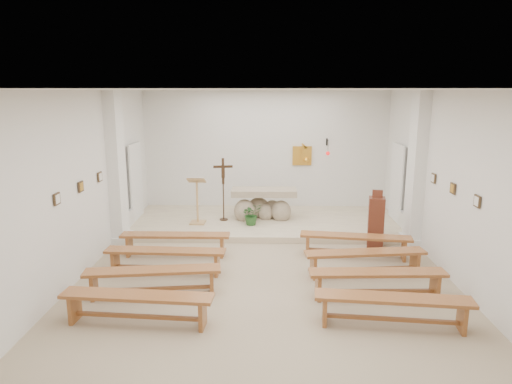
{
  "coord_description": "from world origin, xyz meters",
  "views": [
    {
      "loc": [
        0.02,
        -8.11,
        3.49
      ],
      "look_at": [
        -0.2,
        1.6,
        1.32
      ],
      "focal_mm": 32.0,
      "sensor_mm": 36.0,
      "label": 1
    }
  ],
  "objects_px": {
    "crucifix_stand": "(223,185)",
    "bench_right_third": "(377,278)",
    "altar": "(263,206)",
    "bench_left_fourth": "(137,302)",
    "bench_right_front": "(355,241)",
    "bench_right_fourth": "(393,304)",
    "bench_left_third": "(153,276)",
    "lectern": "(197,200)",
    "bench_left_second": "(166,256)",
    "donation_pedestal": "(376,222)",
    "bench_right_second": "(365,257)",
    "bench_left_front": "(175,239)"
  },
  "relations": [
    {
      "from": "bench_right_front",
      "to": "bench_left_second",
      "type": "distance_m",
      "value": 3.96
    },
    {
      "from": "lectern",
      "to": "bench_right_fourth",
      "type": "distance_m",
      "value": 6.12
    },
    {
      "from": "bench_left_front",
      "to": "bench_right_fourth",
      "type": "xyz_separation_m",
      "value": [
        3.84,
        -2.95,
        0.0
      ]
    },
    {
      "from": "bench_right_front",
      "to": "bench_left_fourth",
      "type": "bearing_deg",
      "value": -134.58
    },
    {
      "from": "crucifix_stand",
      "to": "bench_right_front",
      "type": "bearing_deg",
      "value": -45.5
    },
    {
      "from": "bench_left_front",
      "to": "bench_left_second",
      "type": "distance_m",
      "value": 0.98
    },
    {
      "from": "bench_right_fourth",
      "to": "donation_pedestal",
      "type": "bearing_deg",
      "value": 86.6
    },
    {
      "from": "crucifix_stand",
      "to": "bench_left_third",
      "type": "distance_m",
      "value": 4.39
    },
    {
      "from": "bench_left_third",
      "to": "donation_pedestal",
      "type": "bearing_deg",
      "value": 24.55
    },
    {
      "from": "altar",
      "to": "bench_left_fourth",
      "type": "bearing_deg",
      "value": -109.54
    },
    {
      "from": "bench_right_third",
      "to": "donation_pedestal",
      "type": "bearing_deg",
      "value": 75.58
    },
    {
      "from": "bench_right_second",
      "to": "bench_right_third",
      "type": "distance_m",
      "value": 0.98
    },
    {
      "from": "bench_left_fourth",
      "to": "bench_right_fourth",
      "type": "distance_m",
      "value": 3.84
    },
    {
      "from": "lectern",
      "to": "bench_left_front",
      "type": "distance_m",
      "value": 1.99
    },
    {
      "from": "lectern",
      "to": "bench_left_front",
      "type": "height_order",
      "value": "lectern"
    },
    {
      "from": "bench_right_front",
      "to": "bench_right_fourth",
      "type": "xyz_separation_m",
      "value": [
        0.0,
        -2.95,
        0.0
      ]
    },
    {
      "from": "bench_left_second",
      "to": "bench_left_third",
      "type": "bearing_deg",
      "value": -87.72
    },
    {
      "from": "lectern",
      "to": "bench_right_fourth",
      "type": "relative_size",
      "value": 0.53
    },
    {
      "from": "altar",
      "to": "bench_right_fourth",
      "type": "xyz_separation_m",
      "value": [
        1.98,
        -5.41,
        -0.12
      ]
    },
    {
      "from": "lectern",
      "to": "donation_pedestal",
      "type": "height_order",
      "value": "lectern"
    },
    {
      "from": "altar",
      "to": "bench_left_front",
      "type": "relative_size",
      "value": 0.74
    },
    {
      "from": "bench_right_front",
      "to": "bench_right_second",
      "type": "relative_size",
      "value": 1.0
    },
    {
      "from": "crucifix_stand",
      "to": "donation_pedestal",
      "type": "height_order",
      "value": "crucifix_stand"
    },
    {
      "from": "lectern",
      "to": "bench_right_third",
      "type": "distance_m",
      "value": 5.37
    },
    {
      "from": "crucifix_stand",
      "to": "bench_left_third",
      "type": "xyz_separation_m",
      "value": [
        -0.83,
        -4.25,
        -0.73
      ]
    },
    {
      "from": "donation_pedestal",
      "to": "bench_left_third",
      "type": "relative_size",
      "value": 0.56
    },
    {
      "from": "bench_right_second",
      "to": "bench_right_fourth",
      "type": "height_order",
      "value": "same"
    },
    {
      "from": "bench_left_front",
      "to": "altar",
      "type": "bearing_deg",
      "value": 52.82
    },
    {
      "from": "bench_right_front",
      "to": "bench_right_fourth",
      "type": "bearing_deg",
      "value": -82.13
    },
    {
      "from": "donation_pedestal",
      "to": "bench_right_third",
      "type": "height_order",
      "value": "donation_pedestal"
    },
    {
      "from": "bench_left_third",
      "to": "bench_right_third",
      "type": "height_order",
      "value": "same"
    },
    {
      "from": "crucifix_stand",
      "to": "bench_left_third",
      "type": "bearing_deg",
      "value": -109.36
    },
    {
      "from": "bench_right_fourth",
      "to": "bench_right_second",
      "type": "bearing_deg",
      "value": 95.76
    },
    {
      "from": "altar",
      "to": "donation_pedestal",
      "type": "xyz_separation_m",
      "value": [
        2.58,
        -1.72,
        0.09
      ]
    },
    {
      "from": "lectern",
      "to": "donation_pedestal",
      "type": "xyz_separation_m",
      "value": [
        4.25,
        -1.2,
        -0.19
      ]
    },
    {
      "from": "bench_left_second",
      "to": "bench_right_third",
      "type": "height_order",
      "value": "same"
    },
    {
      "from": "bench_left_third",
      "to": "bench_right_fourth",
      "type": "distance_m",
      "value": 3.96
    },
    {
      "from": "bench_right_second",
      "to": "bench_left_front",
      "type": "bearing_deg",
      "value": 158.66
    },
    {
      "from": "bench_right_front",
      "to": "bench_left_fourth",
      "type": "xyz_separation_m",
      "value": [
        -3.84,
        -2.95,
        0.0
      ]
    },
    {
      "from": "crucifix_stand",
      "to": "bench_right_fourth",
      "type": "distance_m",
      "value": 6.09
    },
    {
      "from": "altar",
      "to": "bench_left_front",
      "type": "height_order",
      "value": "altar"
    },
    {
      "from": "altar",
      "to": "crucifix_stand",
      "type": "bearing_deg",
      "value": -170.76
    },
    {
      "from": "bench_right_third",
      "to": "bench_right_fourth",
      "type": "xyz_separation_m",
      "value": [
        0.0,
        -0.98,
        0.0
      ]
    },
    {
      "from": "lectern",
      "to": "bench_right_second",
      "type": "xyz_separation_m",
      "value": [
        3.66,
        -2.93,
        -0.4
      ]
    },
    {
      "from": "bench_left_fourth",
      "to": "bench_right_fourth",
      "type": "bearing_deg",
      "value": 4.44
    },
    {
      "from": "lectern",
      "to": "bench_left_third",
      "type": "distance_m",
      "value": 3.94
    },
    {
      "from": "lectern",
      "to": "bench_left_second",
      "type": "xyz_separation_m",
      "value": [
        -0.19,
        -2.93,
        -0.4
      ]
    },
    {
      "from": "crucifix_stand",
      "to": "bench_right_third",
      "type": "xyz_separation_m",
      "value": [
        3.02,
        -4.25,
        -0.73
      ]
    },
    {
      "from": "bench_left_second",
      "to": "bench_right_fourth",
      "type": "height_order",
      "value": "same"
    },
    {
      "from": "bench_left_front",
      "to": "bench_right_second",
      "type": "bearing_deg",
      "value": -14.52
    }
  ]
}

